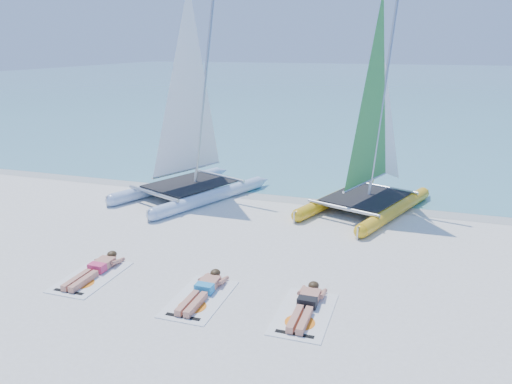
% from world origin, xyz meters
% --- Properties ---
extents(ground, '(140.00, 140.00, 0.00)m').
position_xyz_m(ground, '(0.00, 0.00, 0.00)').
color(ground, white).
rests_on(ground, ground).
extents(sea, '(140.00, 115.00, 0.01)m').
position_xyz_m(sea, '(0.00, 63.00, 0.01)').
color(sea, '#76B2C4').
rests_on(sea, ground).
extents(wet_sand_strip, '(140.00, 1.40, 0.01)m').
position_xyz_m(wet_sand_strip, '(0.00, 5.50, 0.00)').
color(wet_sand_strip, beige).
rests_on(wet_sand_strip, ground).
extents(catamaran_blue, '(4.27, 5.71, 7.04)m').
position_xyz_m(catamaran_blue, '(-2.94, 4.56, 2.10)').
color(catamaran_blue, '#BCD3F7').
rests_on(catamaran_blue, ground).
extents(catamaran_yellow, '(3.90, 5.44, 6.73)m').
position_xyz_m(catamaran_yellow, '(2.88, 5.37, 2.12)').
color(catamaran_yellow, yellow).
rests_on(catamaran_yellow, ground).
extents(towel_a, '(1.00, 1.85, 0.02)m').
position_xyz_m(towel_a, '(-2.41, -1.66, 0.01)').
color(towel_a, white).
rests_on(towel_a, ground).
extents(sunbather_a, '(0.37, 1.73, 0.26)m').
position_xyz_m(sunbather_a, '(-2.41, -1.46, 0.12)').
color(sunbather_a, tan).
rests_on(sunbather_a, towel_a).
extents(towel_b, '(1.00, 1.85, 0.02)m').
position_xyz_m(towel_b, '(0.25, -1.80, 0.01)').
color(towel_b, white).
rests_on(towel_b, ground).
extents(sunbather_b, '(0.37, 1.73, 0.26)m').
position_xyz_m(sunbather_b, '(0.25, -1.61, 0.12)').
color(sunbather_b, tan).
rests_on(sunbather_b, towel_b).
extents(towel_c, '(1.00, 1.85, 0.02)m').
position_xyz_m(towel_c, '(2.36, -1.70, 0.01)').
color(towel_c, white).
rests_on(towel_c, ground).
extents(sunbather_c, '(0.37, 1.73, 0.26)m').
position_xyz_m(sunbather_c, '(2.36, -1.51, 0.12)').
color(sunbather_c, tan).
rests_on(sunbather_c, towel_c).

